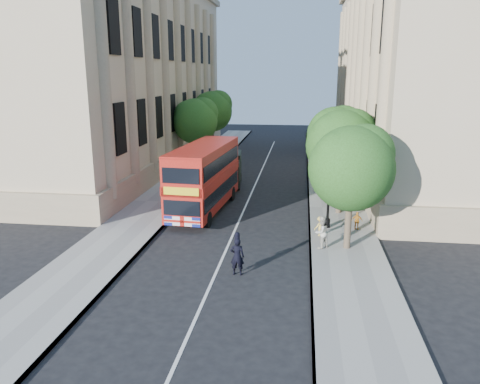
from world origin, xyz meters
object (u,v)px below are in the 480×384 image
at_px(double_decker_bus, 205,176).
at_px(box_van, 229,170).
at_px(police_constable, 237,256).
at_px(lamp_post, 329,185).
at_px(woman_pedestrian, 321,232).

bearing_deg(double_decker_bus, box_van, 91.01).
height_order(box_van, police_constable, box_van).
xyz_separation_m(lamp_post, police_constable, (-4.07, -6.55, -1.69)).
xyz_separation_m(double_decker_bus, woman_pedestrian, (6.92, -5.80, -1.32)).
distance_m(lamp_post, double_decker_bus, 7.82).
bearing_deg(lamp_post, double_decker_bus, 160.49).
relative_size(lamp_post, police_constable, 3.14).
bearing_deg(box_van, double_decker_bus, -98.93).
bearing_deg(police_constable, box_van, -77.32).
xyz_separation_m(box_van, police_constable, (2.89, -16.03, -0.39)).
bearing_deg(double_decker_bus, police_constable, -65.78).
height_order(lamp_post, woman_pedestrian, lamp_post).
relative_size(double_decker_bus, police_constable, 5.41).
relative_size(lamp_post, double_decker_bus, 0.58).
bearing_deg(woman_pedestrian, police_constable, -1.05).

